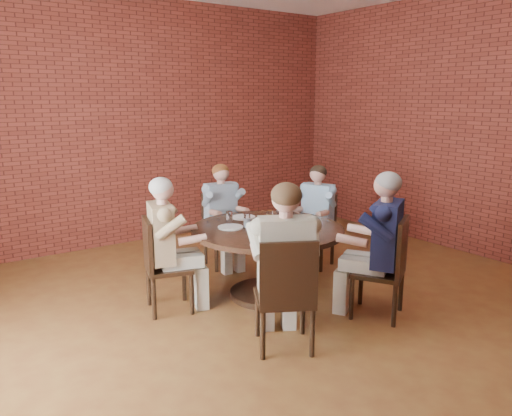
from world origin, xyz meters
TOP-DOWN VIEW (x-y plane):
  - floor at (0.00, 0.00)m, footprint 7.00×7.00m
  - wall_back at (0.00, 3.50)m, footprint 7.00×0.00m
  - wall_right at (3.25, 0.00)m, footprint 0.00×7.00m
  - dining_table at (0.15, 0.72)m, footprint 1.56×1.56m
  - chair_a at (1.27, 1.19)m, footprint 0.50×0.50m
  - diner_a at (1.21, 1.16)m, footprint 0.73×0.67m
  - chair_b at (0.29, 1.89)m, footprint 0.44×0.44m
  - diner_b at (0.28, 1.82)m, footprint 0.56×0.65m
  - chair_c at (-0.92, 1.02)m, footprint 0.52×0.52m
  - diner_c at (-0.84, 1.00)m, footprint 0.76×0.67m
  - chair_d at (-0.44, -0.31)m, footprint 0.63×0.63m
  - diner_d at (-0.39, -0.23)m, footprint 0.84×0.89m
  - chair_e at (0.77, -0.34)m, footprint 0.62×0.62m
  - diner_e at (0.72, -0.26)m, footprint 0.84×0.88m
  - plate_a at (0.50, 0.86)m, footprint 0.26×0.26m
  - plate_b at (0.17, 1.20)m, footprint 0.26×0.26m
  - plate_c at (-0.18, 0.92)m, footprint 0.26×0.26m
  - plate_d at (0.41, 0.45)m, footprint 0.26×0.26m
  - glass_a at (0.36, 0.80)m, footprint 0.07×0.07m
  - glass_b at (0.27, 0.84)m, footprint 0.07×0.07m
  - glass_c at (-0.11, 1.04)m, footprint 0.07×0.07m
  - glass_d at (-0.02, 0.85)m, footprint 0.07×0.07m
  - glass_e at (-0.15, 0.54)m, footprint 0.07×0.07m
  - glass_f at (-0.01, 0.35)m, footprint 0.07×0.07m
  - smartphone at (0.56, 0.46)m, footprint 0.07×0.14m

SIDE VIEW (x-z plane):
  - floor at x=0.00m, z-range 0.00..0.00m
  - chair_a at x=1.27m, z-range 0.04..0.93m
  - chair_b at x=0.29m, z-range 0.04..0.94m
  - chair_c at x=-0.92m, z-range 0.04..0.97m
  - chair_e at x=0.77m, z-range 0.04..1.01m
  - chair_d at x=-0.44m, z-range 0.04..1.01m
  - dining_table at x=0.15m, z-range 0.15..0.90m
  - diner_a at x=1.21m, z-range 0.00..1.25m
  - diner_b at x=0.28m, z-range 0.00..1.26m
  - diner_c at x=-0.84m, z-range 0.00..1.32m
  - diner_e at x=0.72m, z-range 0.00..1.39m
  - diner_d at x=-0.39m, z-range 0.00..1.40m
  - smartphone at x=0.56m, z-range 0.75..0.76m
  - plate_a at x=0.50m, z-range 0.75..0.76m
  - plate_b at x=0.17m, z-range 0.75..0.76m
  - plate_c at x=-0.18m, z-range 0.75..0.76m
  - plate_d at x=0.41m, z-range 0.75..0.76m
  - glass_a at x=0.36m, z-range 0.75..0.89m
  - glass_b at x=0.27m, z-range 0.75..0.89m
  - glass_c at x=-0.11m, z-range 0.75..0.89m
  - glass_d at x=-0.02m, z-range 0.75..0.89m
  - glass_e at x=-0.15m, z-range 0.75..0.89m
  - glass_f at x=-0.01m, z-range 0.75..0.89m
  - wall_back at x=0.00m, z-range -1.80..5.20m
  - wall_right at x=3.25m, z-range -1.80..5.20m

